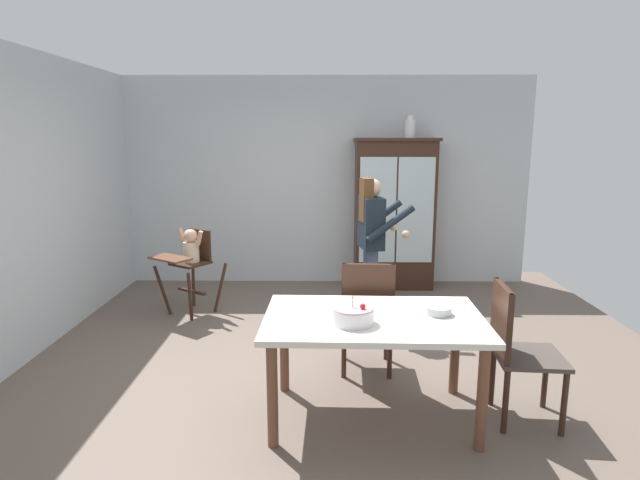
{
  "coord_description": "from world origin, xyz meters",
  "views": [
    {
      "loc": [
        -0.01,
        -4.2,
        1.93
      ],
      "look_at": [
        -0.06,
        0.7,
        0.95
      ],
      "focal_mm": 29.03,
      "sensor_mm": 36.0,
      "label": 1
    }
  ],
  "objects_px": {
    "ceramic_vase": "(410,128)",
    "dining_table": "(373,330)",
    "adult_person": "(372,234)",
    "serving_bowl": "(438,310)",
    "birthday_cake": "(353,315)",
    "high_chair_with_toddler": "(190,256)",
    "china_cabinet": "(394,214)",
    "dining_chair_right_end": "(515,343)",
    "dining_chair_far_side": "(367,309)"
  },
  "relations": [
    {
      "from": "birthday_cake",
      "to": "serving_bowl",
      "type": "xyz_separation_m",
      "value": [
        0.59,
        0.18,
        -0.03
      ]
    },
    {
      "from": "china_cabinet",
      "to": "adult_person",
      "type": "distance_m",
      "value": 1.48
    },
    {
      "from": "ceramic_vase",
      "to": "dining_table",
      "type": "bearing_deg",
      "value": -102.5
    },
    {
      "from": "high_chair_with_toddler",
      "to": "serving_bowl",
      "type": "distance_m",
      "value": 3.09
    },
    {
      "from": "ceramic_vase",
      "to": "dining_table",
      "type": "height_order",
      "value": "ceramic_vase"
    },
    {
      "from": "high_chair_with_toddler",
      "to": "dining_table",
      "type": "height_order",
      "value": "high_chair_with_toddler"
    },
    {
      "from": "china_cabinet",
      "to": "adult_person",
      "type": "height_order",
      "value": "china_cabinet"
    },
    {
      "from": "high_chair_with_toddler",
      "to": "china_cabinet",
      "type": "bearing_deg",
      "value": 58.55
    },
    {
      "from": "ceramic_vase",
      "to": "dining_table",
      "type": "relative_size",
      "value": 0.18
    },
    {
      "from": "china_cabinet",
      "to": "dining_chair_far_side",
      "type": "height_order",
      "value": "china_cabinet"
    },
    {
      "from": "ceramic_vase",
      "to": "birthday_cake",
      "type": "relative_size",
      "value": 0.96
    },
    {
      "from": "ceramic_vase",
      "to": "adult_person",
      "type": "bearing_deg",
      "value": -112.1
    },
    {
      "from": "adult_person",
      "to": "dining_chair_right_end",
      "type": "relative_size",
      "value": 1.59
    },
    {
      "from": "china_cabinet",
      "to": "birthday_cake",
      "type": "distance_m",
      "value": 3.45
    },
    {
      "from": "birthday_cake",
      "to": "dining_chair_right_end",
      "type": "distance_m",
      "value": 1.14
    },
    {
      "from": "high_chair_with_toddler",
      "to": "birthday_cake",
      "type": "relative_size",
      "value": 3.39
    },
    {
      "from": "adult_person",
      "to": "serving_bowl",
      "type": "bearing_deg",
      "value": 179.78
    },
    {
      "from": "high_chair_with_toddler",
      "to": "dining_chair_far_side",
      "type": "relative_size",
      "value": 0.99
    },
    {
      "from": "birthday_cake",
      "to": "dining_chair_right_end",
      "type": "height_order",
      "value": "dining_chair_right_end"
    },
    {
      "from": "ceramic_vase",
      "to": "dining_chair_far_side",
      "type": "bearing_deg",
      "value": -105.4
    },
    {
      "from": "ceramic_vase",
      "to": "dining_chair_right_end",
      "type": "height_order",
      "value": "ceramic_vase"
    },
    {
      "from": "dining_table",
      "to": "dining_chair_right_end",
      "type": "xyz_separation_m",
      "value": [
        0.96,
        -0.01,
        -0.09
      ]
    },
    {
      "from": "serving_bowl",
      "to": "dining_chair_right_end",
      "type": "xyz_separation_m",
      "value": [
        0.51,
        -0.06,
        -0.21
      ]
    },
    {
      "from": "adult_person",
      "to": "dining_table",
      "type": "xyz_separation_m",
      "value": [
        -0.14,
        -1.83,
        -0.32
      ]
    },
    {
      "from": "china_cabinet",
      "to": "adult_person",
      "type": "relative_size",
      "value": 1.25
    },
    {
      "from": "ceramic_vase",
      "to": "high_chair_with_toddler",
      "type": "bearing_deg",
      "value": -156.77
    },
    {
      "from": "ceramic_vase",
      "to": "adult_person",
      "type": "height_order",
      "value": "ceramic_vase"
    },
    {
      "from": "china_cabinet",
      "to": "dining_chair_right_end",
      "type": "xyz_separation_m",
      "value": [
        0.4,
        -3.26,
        -0.41
      ]
    },
    {
      "from": "dining_chair_far_side",
      "to": "china_cabinet",
      "type": "bearing_deg",
      "value": -99.64
    },
    {
      "from": "china_cabinet",
      "to": "dining_table",
      "type": "bearing_deg",
      "value": -99.72
    },
    {
      "from": "china_cabinet",
      "to": "dining_table",
      "type": "height_order",
      "value": "china_cabinet"
    },
    {
      "from": "high_chair_with_toddler",
      "to": "dining_table",
      "type": "relative_size",
      "value": 0.63
    },
    {
      "from": "dining_table",
      "to": "dining_chair_right_end",
      "type": "bearing_deg",
      "value": -0.87
    },
    {
      "from": "high_chair_with_toddler",
      "to": "dining_chair_far_side",
      "type": "bearing_deg",
      "value": -5.37
    },
    {
      "from": "dining_table",
      "to": "birthday_cake",
      "type": "distance_m",
      "value": 0.25
    },
    {
      "from": "china_cabinet",
      "to": "ceramic_vase",
      "type": "height_order",
      "value": "ceramic_vase"
    },
    {
      "from": "ceramic_vase",
      "to": "high_chair_with_toddler",
      "type": "xyz_separation_m",
      "value": [
        -2.52,
        -1.08,
        -1.38
      ]
    },
    {
      "from": "high_chair_with_toddler",
      "to": "birthday_cake",
      "type": "distance_m",
      "value": 2.83
    },
    {
      "from": "birthday_cake",
      "to": "dining_chair_right_end",
      "type": "relative_size",
      "value": 0.29
    },
    {
      "from": "high_chair_with_toddler",
      "to": "adult_person",
      "type": "height_order",
      "value": "adult_person"
    },
    {
      "from": "ceramic_vase",
      "to": "serving_bowl",
      "type": "height_order",
      "value": "ceramic_vase"
    },
    {
      "from": "china_cabinet",
      "to": "serving_bowl",
      "type": "distance_m",
      "value": 3.21
    },
    {
      "from": "birthday_cake",
      "to": "high_chair_with_toddler",
      "type": "bearing_deg",
      "value": 125.72
    },
    {
      "from": "adult_person",
      "to": "china_cabinet",
      "type": "bearing_deg",
      "value": -26.07
    },
    {
      "from": "dining_table",
      "to": "birthday_cake",
      "type": "height_order",
      "value": "birthday_cake"
    },
    {
      "from": "ceramic_vase",
      "to": "serving_bowl",
      "type": "xyz_separation_m",
      "value": [
        -0.28,
        -3.2,
        -1.27
      ]
    },
    {
      "from": "ceramic_vase",
      "to": "dining_chair_right_end",
      "type": "xyz_separation_m",
      "value": [
        0.24,
        -3.27,
        -1.48
      ]
    },
    {
      "from": "ceramic_vase",
      "to": "dining_chair_right_end",
      "type": "relative_size",
      "value": 0.28
    },
    {
      "from": "birthday_cake",
      "to": "serving_bowl",
      "type": "bearing_deg",
      "value": 16.73
    },
    {
      "from": "high_chair_with_toddler",
      "to": "adult_person",
      "type": "distance_m",
      "value": 2.0
    }
  ]
}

